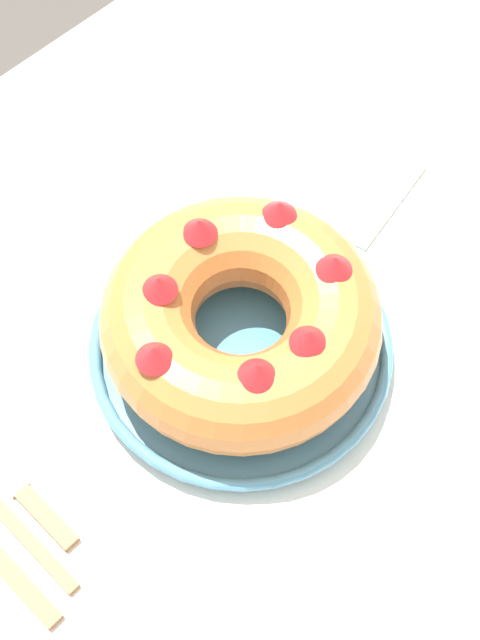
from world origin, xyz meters
name	(u,v)px	position (x,y,z in m)	size (l,w,h in m)	color
ground_plane	(234,550)	(0.00, 0.00, 0.00)	(8.00, 8.00, 0.00)	#4C4742
dining_table	(231,392)	(0.00, 0.00, 0.65)	(1.15, 0.90, 0.76)	silver
serving_dish	(240,349)	(0.00, -0.01, 0.78)	(0.30, 0.30, 0.03)	#518EB2
bundt_cake	(240,319)	(0.00, -0.01, 0.83)	(0.26, 0.26, 0.11)	#C67538
cake_knife	(23,493)	(-0.24, 0.03, 0.77)	(0.02, 0.16, 0.01)	#936038
napkin	(359,188)	(0.24, 0.03, 0.77)	(0.14, 0.09, 0.00)	#B2D1B7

